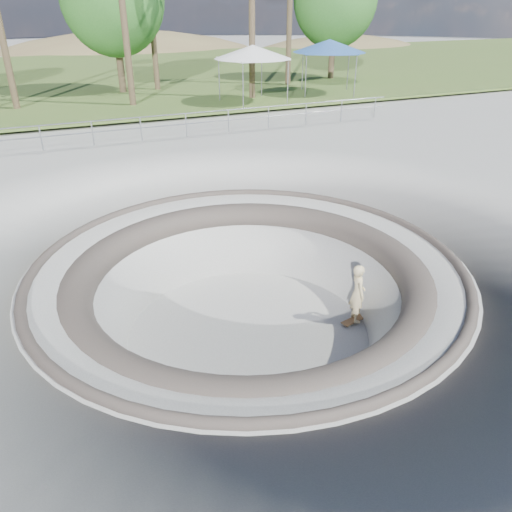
{
  "coord_description": "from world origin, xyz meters",
  "views": [
    {
      "loc": [
        -3.94,
        -9.66,
        5.61
      ],
      "look_at": [
        0.44,
        0.52,
        -0.1
      ],
      "focal_mm": 35.0,
      "sensor_mm": 36.0,
      "label": 1
    }
  ],
  "objects": [
    {
      "name": "skateboard",
      "position": [
        2.7,
        -0.74,
        -1.83
      ],
      "size": [
        0.84,
        0.4,
        0.08
      ],
      "color": "olive",
      "rests_on": "ground"
    },
    {
      "name": "skate_bowl",
      "position": [
        0.0,
        0.0,
        -1.83
      ],
      "size": [
        14.0,
        14.0,
        4.1
      ],
      "color": "#B0AFAA",
      "rests_on": "ground"
    },
    {
      "name": "ground",
      "position": [
        0.0,
        0.0,
        0.0
      ],
      "size": [
        180.0,
        180.0,
        0.0
      ],
      "primitive_type": "plane",
      "color": "#B0AFAA",
      "rests_on": "ground"
    },
    {
      "name": "canopy_blue",
      "position": [
        13.25,
        18.93,
        3.07
      ],
      "size": [
        5.75,
        5.75,
        3.19
      ],
      "color": "gray",
      "rests_on": "ground"
    },
    {
      "name": "skater",
      "position": [
        2.7,
        -0.74,
        -1.02
      ],
      "size": [
        0.51,
        0.65,
        1.59
      ],
      "primitive_type": "imported",
      "rotation": [
        0.0,
        0.0,
        1.33
      ],
      "color": "beige",
      "rests_on": "skateboard"
    },
    {
      "name": "grass_strip",
      "position": [
        0.0,
        34.0,
        0.22
      ],
      "size": [
        180.0,
        36.0,
        0.12
      ],
      "color": "#466227",
      "rests_on": "ground"
    },
    {
      "name": "safety_railing",
      "position": [
        0.0,
        12.0,
        0.69
      ],
      "size": [
        25.0,
        0.06,
        1.03
      ],
      "color": "gray",
      "rests_on": "ground"
    },
    {
      "name": "distant_hills",
      "position": [
        3.78,
        57.17,
        -7.02
      ],
      "size": [
        103.2,
        45.0,
        28.6
      ],
      "color": "brown",
      "rests_on": "ground"
    },
    {
      "name": "canopy_white",
      "position": [
        7.75,
        18.0,
        2.99
      ],
      "size": [
        6.08,
        6.08,
        3.09
      ],
      "color": "gray",
      "rests_on": "ground"
    }
  ]
}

